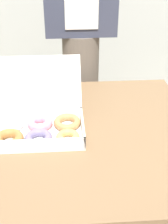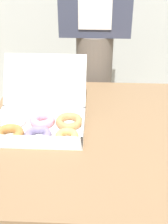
{
  "view_description": "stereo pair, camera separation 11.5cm",
  "coord_description": "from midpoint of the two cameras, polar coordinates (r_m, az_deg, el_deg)",
  "views": [
    {
      "loc": [
        -0.1,
        -1.01,
        1.43
      ],
      "look_at": [
        -0.03,
        -0.03,
        0.84
      ],
      "focal_mm": 50.0,
      "sensor_mm": 36.0,
      "label": 1
    },
    {
      "loc": [
        0.02,
        -1.01,
        1.43
      ],
      "look_at": [
        -0.03,
        -0.03,
        0.84
      ],
      "focal_mm": 50.0,
      "sensor_mm": 36.0,
      "label": 2
    }
  ],
  "objects": [
    {
      "name": "donut_box",
      "position": [
        1.23,
        -5.39,
        -1.71
      ],
      "size": [
        0.37,
        0.36,
        0.24
      ],
      "color": "white",
      "rests_on": "table"
    },
    {
      "name": "table",
      "position": [
        1.47,
        3.47,
        -15.42
      ],
      "size": [
        0.85,
        0.89,
        0.73
      ],
      "color": "brown",
      "rests_on": "ground_plane"
    },
    {
      "name": "person_customer",
      "position": [
        1.69,
        4.15,
        14.86
      ],
      "size": [
        0.36,
        0.21,
        1.73
      ],
      "color": "#665B51",
      "rests_on": "ground_plane"
    }
  ]
}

